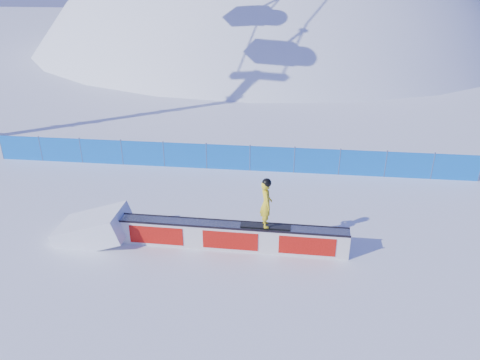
# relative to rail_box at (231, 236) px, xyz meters

# --- Properties ---
(ground) EXTENTS (160.00, 160.00, 0.00)m
(ground) POSITION_rel_rail_box_xyz_m (-0.99, 1.89, -0.45)
(ground) COLOR white
(ground) RESTS_ON ground
(snow_hill) EXTENTS (64.00, 64.00, 64.00)m
(snow_hill) POSITION_rel_rail_box_xyz_m (-0.99, 43.89, -18.45)
(snow_hill) COLOR white
(snow_hill) RESTS_ON ground
(safety_fence) EXTENTS (22.05, 0.05, 1.30)m
(safety_fence) POSITION_rel_rail_box_xyz_m (-0.99, 6.39, 0.15)
(safety_fence) COLOR blue
(safety_fence) RESTS_ON ground
(rail_box) EXTENTS (7.69, 0.64, 0.92)m
(rail_box) POSITION_rel_rail_box_xyz_m (0.00, 0.00, 0.00)
(rail_box) COLOR silver
(rail_box) RESTS_ON ground
(snow_ramp) EXTENTS (2.54, 1.61, 1.57)m
(snow_ramp) POSITION_rel_rail_box_xyz_m (-4.80, 0.07, -0.45)
(snow_ramp) COLOR white
(snow_ramp) RESTS_ON ground
(snowboarder) EXTENTS (1.64, 0.65, 1.71)m
(snowboarder) POSITION_rel_rail_box_xyz_m (1.13, -0.02, 1.31)
(snowboarder) COLOR black
(snowboarder) RESTS_ON rail_box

